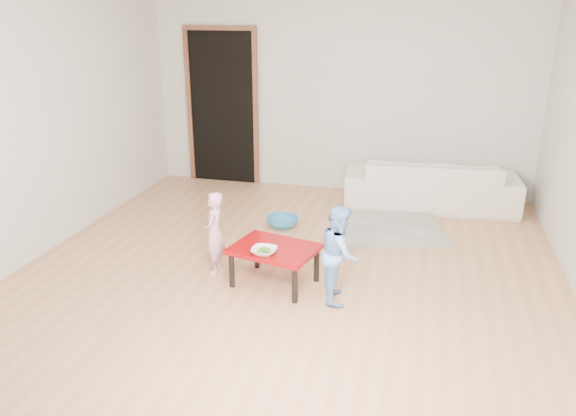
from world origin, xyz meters
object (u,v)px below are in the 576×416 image
at_px(sofa, 430,183).
at_px(bowl, 264,251).
at_px(red_table, 275,265).
at_px(basin, 282,222).
at_px(child_pink, 214,233).
at_px(child_blue, 340,253).

xyz_separation_m(sofa, bowl, (-1.35, -2.64, 0.09)).
relative_size(sofa, red_table, 2.86).
xyz_separation_m(sofa, basin, (-1.59, -1.11, -0.24)).
bearing_deg(child_pink, child_blue, 73.98).
xyz_separation_m(red_table, child_pink, (-0.60, 0.10, 0.21)).
xyz_separation_m(bowl, child_blue, (0.64, 0.05, 0.03)).
bearing_deg(sofa, basin, 31.06).
distance_m(red_table, child_blue, 0.65).
bearing_deg(bowl, sofa, 62.91).
xyz_separation_m(child_pink, child_blue, (1.20, -0.22, 0.03)).
xyz_separation_m(red_table, bowl, (-0.04, -0.16, 0.21)).
relative_size(sofa, bowl, 9.55).
relative_size(red_table, child_blue, 0.86).
bearing_deg(bowl, basin, 99.00).
height_order(sofa, bowl, sofa).
relative_size(red_table, bowl, 3.33).
distance_m(child_pink, basin, 1.34).
bearing_deg(bowl, child_pink, 154.51).
distance_m(bowl, child_blue, 0.64).
height_order(red_table, child_pink, child_pink).
distance_m(sofa, red_table, 2.80).
xyz_separation_m(child_blue, basin, (-0.88, 1.48, -0.36)).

